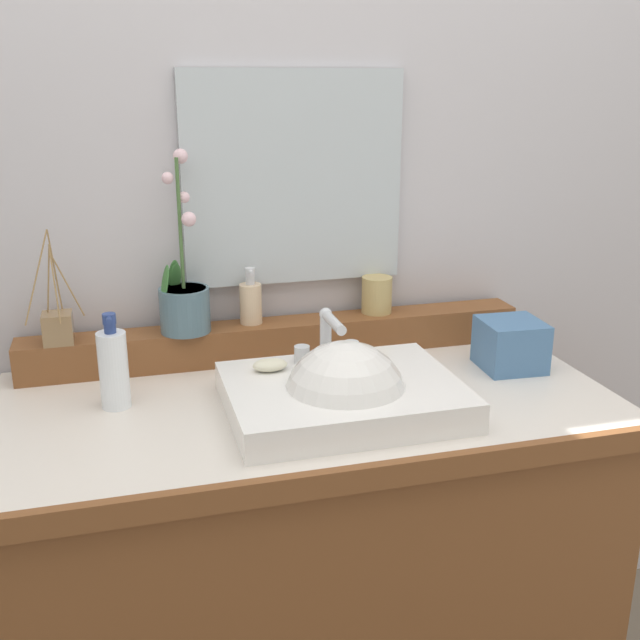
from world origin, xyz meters
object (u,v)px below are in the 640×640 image
Objects in this scene: potted_plant at (184,299)px; tissue_box at (511,344)px; soap_dispenser at (251,302)px; sink_basin at (344,400)px; soap_bar at (270,365)px; lotion_bottle at (114,368)px; reed_diffuser at (58,326)px; tumbler_cup at (377,295)px.

potted_plant is 0.72m from tissue_box.
potted_plant is at bearing -172.76° from soap_dispenser.
sink_basin is 0.17m from soap_bar.
lotion_bottle is at bearing -146.75° from soap_dispenser.
reed_diffuser reaches higher than soap_dispenser.
lotion_bottle is at bearing -130.77° from potted_plant.
sink_basin is 0.41m from tumbler_cup.
sink_basin is at bearing -50.99° from potted_plant.
soap_bar is 0.29× the size of reed_diffuser.
tumbler_cup is at bearing 38.21° from soap_bar.
soap_dispenser is at bearing 3.51° from reed_diffuser.
tissue_box is (0.24, -0.22, -0.07)m from tumbler_cup.
tissue_box is at bearing -42.99° from tumbler_cup.
sink_basin reaches higher than tumbler_cup.
lotion_bottle is (-0.61, -0.20, -0.04)m from tumbler_cup.
tumbler_cup is (0.45, 0.02, -0.03)m from potted_plant.
soap_bar is 0.54× the size of soap_dispenser.
potted_plant is (-0.14, 0.22, 0.09)m from soap_bar.
tumbler_cup is at bearing 2.21° from reed_diffuser.
soap_bar is at bearing -141.79° from tumbler_cup.
soap_dispenser is 0.99× the size of tissue_box.
sink_basin is 3.44× the size of soap_dispenser.
soap_dispenser is at bearing 157.98° from tissue_box.
potted_plant reaches higher than soap_bar.
sink_basin is 6.34× the size of soap_bar.
soap_bar is 0.40m from tumbler_cup.
soap_bar is at bearing -7.66° from lotion_bottle.
potted_plant is 0.27m from reed_diffuser.
tumbler_cup is at bearing 18.47° from lotion_bottle.
sink_basin is at bearing -18.89° from lotion_bottle.
reed_diffuser reaches higher than soap_bar.
reed_diffuser is (-0.41, -0.03, -0.01)m from soap_dispenser.
soap_bar is 0.30m from lotion_bottle.
sink_basin is 0.45m from lotion_bottle.
soap_dispenser reaches higher than soap_bar.
tumbler_cup is at bearing 2.70° from potted_plant.
tumbler_cup is 0.64m from lotion_bottle.
sink_basin is 0.44m from tissue_box.
tumbler_cup is at bearing 0.43° from soap_dispenser.
reed_diffuser is at bearing 152.03° from soap_bar.
soap_dispenser is at bearing 108.36° from sink_basin.
tissue_box is (0.69, -0.20, -0.10)m from potted_plant.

